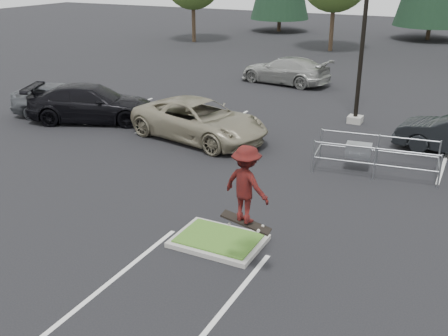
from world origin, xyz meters
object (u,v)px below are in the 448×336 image
at_px(light_pole, 365,15).
at_px(skateboarder, 247,185).
at_px(car_l_grey, 64,100).
at_px(car_far_silver, 286,70).
at_px(car_l_black, 90,103).
at_px(cart_corral, 363,151).
at_px(car_l_tan, 199,120).

bearing_deg(light_pole, skateboarder, -86.92).
relative_size(light_pole, car_l_grey, 2.19).
xyz_separation_m(light_pole, car_far_silver, (-5.50, 6.00, -3.80)).
xyz_separation_m(light_pole, car_l_black, (-10.50, -5.00, -3.75)).
relative_size(car_l_black, car_far_silver, 1.06).
bearing_deg(cart_corral, car_l_grey, 170.78).
bearing_deg(car_l_black, car_far_silver, -47.55).
distance_m(light_pole, skateboarder, 13.23).
bearing_deg(car_l_grey, cart_corral, -109.15).
height_order(car_l_black, car_far_silver, car_l_black).
relative_size(cart_corral, skateboarder, 2.14).
bearing_deg(skateboarder, light_pole, -72.29).
xyz_separation_m(skateboarder, car_far_silver, (-6.20, 19.00, -1.47)).
bearing_deg(car_l_grey, skateboarder, -139.28).
bearing_deg(car_far_silver, car_l_tan, 10.50).
bearing_deg(cart_corral, car_l_black, 170.53).
bearing_deg(cart_corral, car_l_tan, 168.58).
xyz_separation_m(car_l_grey, car_far_silver, (6.50, 11.00, -0.03)).
distance_m(skateboarder, car_l_black, 13.84).
height_order(car_l_tan, car_far_silver, car_l_tan).
xyz_separation_m(car_l_black, car_far_silver, (5.00, 11.00, -0.05)).
height_order(light_pole, car_l_tan, light_pole).
relative_size(cart_corral, car_l_black, 0.74).
bearing_deg(car_l_tan, light_pole, -33.72).
xyz_separation_m(cart_corral, skateboarder, (-0.85, -7.51, 1.52)).
relative_size(light_pole, car_far_silver, 1.94).
bearing_deg(car_far_silver, cart_corral, 39.44).
relative_size(skateboarder, car_far_silver, 0.37).
height_order(car_l_tan, car_l_black, car_l_black).
height_order(car_l_black, car_l_grey, car_l_black).
relative_size(light_pole, cart_corral, 2.46).
bearing_deg(car_far_silver, car_l_grey, -22.68).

